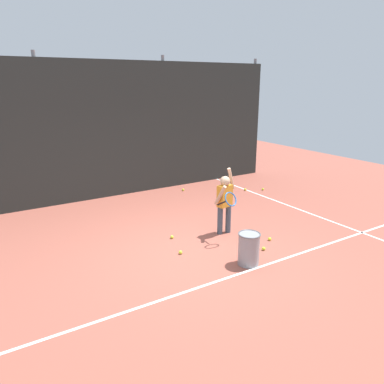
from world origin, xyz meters
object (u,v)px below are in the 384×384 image
tennis_player (225,200)px  tennis_ball_0 (172,237)px  tennis_ball_5 (264,249)px  tennis_ball_1 (270,239)px  tennis_ball_4 (263,189)px  ball_hopper (249,248)px  tennis_ball_3 (245,189)px  tennis_ball_6 (181,252)px  tennis_ball_2 (183,190)px

tennis_player → tennis_ball_0: 1.30m
tennis_player → tennis_ball_5: size_ratio=20.46×
tennis_player → tennis_ball_1: tennis_player is taller
tennis_ball_0 → tennis_ball_4: 4.18m
ball_hopper → tennis_ball_0: 1.75m
tennis_ball_1 → tennis_ball_0: bearing=145.3°
tennis_ball_3 → tennis_ball_5: bearing=-124.7°
tennis_player → tennis_ball_5: 1.25m
tennis_ball_1 → tennis_ball_3: bearing=58.2°
ball_hopper → tennis_ball_6: ball_hopper is taller
ball_hopper → tennis_ball_2: 4.58m
tennis_ball_1 → tennis_ball_5: 0.48m
tennis_ball_0 → tennis_ball_2: size_ratio=1.00×
tennis_ball_1 → ball_hopper: bearing=-152.1°
tennis_ball_0 → tennis_ball_3: bearing=28.5°
ball_hopper → tennis_ball_5: 0.69m
ball_hopper → tennis_ball_4: ball_hopper is taller
tennis_ball_1 → tennis_ball_2: 3.87m
tennis_ball_6 → tennis_ball_0: bearing=73.6°
tennis_player → tennis_ball_4: tennis_player is taller
tennis_ball_0 → tennis_ball_6: size_ratio=1.00×
tennis_player → tennis_ball_3: 3.29m
tennis_ball_1 → tennis_player: bearing=125.1°
tennis_ball_2 → tennis_ball_6: size_ratio=1.00×
tennis_ball_3 → tennis_ball_6: (-3.62, -2.54, 0.00)m
tennis_player → tennis_ball_6: tennis_player is taller
tennis_ball_2 → tennis_ball_6: bearing=-121.2°
tennis_ball_3 → tennis_ball_4: same height
tennis_ball_0 → tennis_ball_4: bearing=22.6°
tennis_ball_1 → tennis_ball_4: size_ratio=1.00×
tennis_player → tennis_ball_1: (0.54, -0.77, -0.69)m
tennis_ball_4 → tennis_ball_6: bearing=-150.6°
tennis_player → ball_hopper: 1.44m
ball_hopper → tennis_ball_1: (0.99, 0.53, -0.26)m
tennis_player → tennis_ball_0: size_ratio=20.46×
tennis_ball_2 → tennis_ball_5: bearing=-99.7°
tennis_ball_2 → tennis_ball_4: (1.98, -1.15, 0.00)m
tennis_ball_2 → tennis_ball_3: size_ratio=1.00×
tennis_ball_3 → tennis_ball_6: same height
tennis_player → tennis_ball_4: bearing=24.1°
tennis_ball_5 → tennis_ball_6: (-1.39, 0.68, 0.00)m
tennis_ball_0 → tennis_ball_4: same height
tennis_ball_2 → tennis_ball_4: bearing=-30.3°
ball_hopper → tennis_ball_5: bearing=23.6°
tennis_ball_1 → tennis_ball_6: same height
tennis_ball_5 → tennis_ball_2: bearing=80.3°
tennis_ball_0 → tennis_ball_4: size_ratio=1.00×
tennis_player → ball_hopper: bearing=-119.6°
tennis_ball_0 → ball_hopper: bearing=-69.9°
tennis_ball_0 → tennis_ball_3: same height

